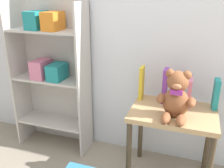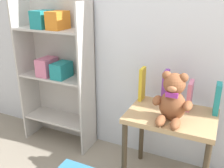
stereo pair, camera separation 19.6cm
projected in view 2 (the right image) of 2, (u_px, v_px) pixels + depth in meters
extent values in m
cube|color=silver|center=(179.00, 16.00, 1.86)|extent=(4.80, 0.06, 2.50)
cube|color=#BCB7B2|center=(28.00, 72.00, 2.45)|extent=(0.02, 0.27, 1.35)
cube|color=#BCB7B2|center=(87.00, 82.00, 2.18)|extent=(0.02, 0.27, 1.35)
cube|color=#BCB7B2|center=(64.00, 73.00, 2.42)|extent=(0.69, 0.02, 1.35)
cube|color=#BCB7B2|center=(59.00, 118.00, 2.47)|extent=(0.65, 0.25, 0.02)
cube|color=#BCB7B2|center=(56.00, 77.00, 2.31)|extent=(0.65, 0.25, 0.02)
cube|color=#BCB7B2|center=(52.00, 30.00, 2.16)|extent=(0.65, 0.25, 0.02)
cube|color=teal|center=(43.00, 19.00, 2.15)|extent=(0.12, 0.19, 0.15)
cube|color=orange|center=(58.00, 20.00, 2.09)|extent=(0.12, 0.19, 0.15)
cube|color=#D17093|center=(47.00, 67.00, 2.30)|extent=(0.12, 0.19, 0.16)
cube|color=teal|center=(62.00, 70.00, 2.24)|extent=(0.12, 0.19, 0.14)
cube|color=tan|center=(172.00, 116.00, 1.78)|extent=(0.62, 0.45, 0.04)
cylinder|color=#3E3121|center=(124.00, 157.00, 1.83)|extent=(0.04, 0.04, 0.57)
cylinder|color=#3E3121|center=(142.00, 131.00, 2.16)|extent=(0.04, 0.04, 0.57)
cylinder|color=#3E3121|center=(209.00, 147.00, 1.94)|extent=(0.04, 0.04, 0.57)
ellipsoid|color=brown|center=(172.00, 106.00, 1.66)|extent=(0.18, 0.14, 0.21)
sphere|color=brown|center=(174.00, 84.00, 1.61)|extent=(0.14, 0.14, 0.14)
sphere|color=brown|center=(167.00, 75.00, 1.61)|extent=(0.06, 0.06, 0.06)
sphere|color=brown|center=(184.00, 78.00, 1.57)|extent=(0.06, 0.06, 0.06)
ellipsoid|color=#B56E48|center=(172.00, 89.00, 1.56)|extent=(0.06, 0.04, 0.04)
ellipsoid|color=brown|center=(157.00, 100.00, 1.68)|extent=(0.06, 0.11, 0.06)
ellipsoid|color=brown|center=(188.00, 106.00, 1.60)|extent=(0.06, 0.11, 0.06)
ellipsoid|color=brown|center=(160.00, 121.00, 1.62)|extent=(0.06, 0.13, 0.06)
ellipsoid|color=brown|center=(176.00, 124.00, 1.58)|extent=(0.06, 0.13, 0.06)
cube|color=#992D93|center=(172.00, 95.00, 1.58)|extent=(0.08, 0.02, 0.03)
cube|color=gold|center=(142.00, 84.00, 1.96)|extent=(0.03, 0.10, 0.26)
cube|color=purple|center=(165.00, 88.00, 1.88)|extent=(0.03, 0.11, 0.27)
cube|color=#D17093|center=(190.00, 95.00, 1.82)|extent=(0.03, 0.14, 0.21)
cube|color=teal|center=(217.00, 99.00, 1.74)|extent=(0.04, 0.11, 0.23)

